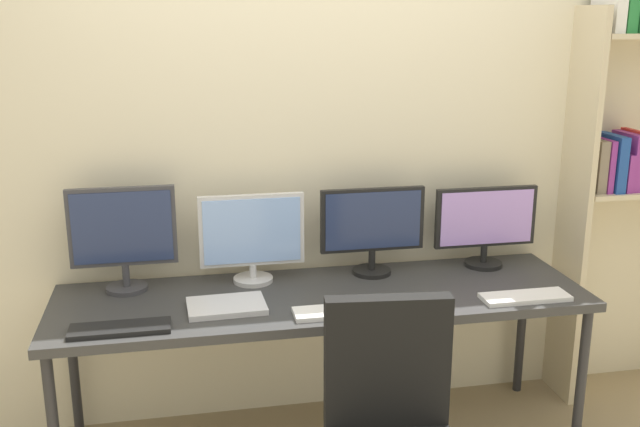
% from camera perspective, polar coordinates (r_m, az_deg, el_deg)
% --- Properties ---
extents(wall_back, '(4.72, 0.10, 2.60)m').
position_cam_1_polar(wall_back, '(3.44, -1.20, 4.98)').
color(wall_back, beige).
rests_on(wall_back, ground_plane).
extents(desk, '(2.32, 0.68, 0.74)m').
position_cam_1_polar(desk, '(3.21, 0.17, -7.11)').
color(desk, '#333333').
rests_on(desk, ground_plane).
extents(monitor_far_left, '(0.46, 0.18, 0.47)m').
position_cam_1_polar(monitor_far_left, '(3.27, -15.16, -1.55)').
color(monitor_far_left, '#38383D').
rests_on(monitor_far_left, desk).
extents(monitor_center_left, '(0.47, 0.18, 0.41)m').
position_cam_1_polar(monitor_center_left, '(3.28, -5.34, -1.76)').
color(monitor_center_left, silver).
rests_on(monitor_center_left, desk).
extents(monitor_center_right, '(0.49, 0.18, 0.41)m').
position_cam_1_polar(monitor_center_right, '(3.38, 4.13, -1.00)').
color(monitor_center_right, black).
rests_on(monitor_center_right, desk).
extents(monitor_far_right, '(0.50, 0.18, 0.39)m').
position_cam_1_polar(monitor_far_right, '(3.57, 12.83, -0.71)').
color(monitor_far_right, black).
rests_on(monitor_far_right, desk).
extents(keyboard_left, '(0.38, 0.13, 0.02)m').
position_cam_1_polar(keyboard_left, '(2.94, -15.38, -8.68)').
color(keyboard_left, black).
rests_on(keyboard_left, desk).
extents(keyboard_center, '(0.32, 0.13, 0.02)m').
position_cam_1_polar(keyboard_center, '(2.98, 1.05, -7.71)').
color(keyboard_center, silver).
rests_on(keyboard_center, desk).
extents(keyboard_right, '(0.38, 0.13, 0.02)m').
position_cam_1_polar(keyboard_right, '(3.25, 15.76, -6.31)').
color(keyboard_right, silver).
rests_on(keyboard_right, desk).
extents(computer_mouse, '(0.06, 0.10, 0.03)m').
position_cam_1_polar(computer_mouse, '(3.06, 6.14, -7.04)').
color(computer_mouse, silver).
rests_on(computer_mouse, desk).
extents(laptop_closed, '(0.33, 0.23, 0.02)m').
position_cam_1_polar(laptop_closed, '(3.06, -7.33, -7.19)').
color(laptop_closed, silver).
rests_on(laptop_closed, desk).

